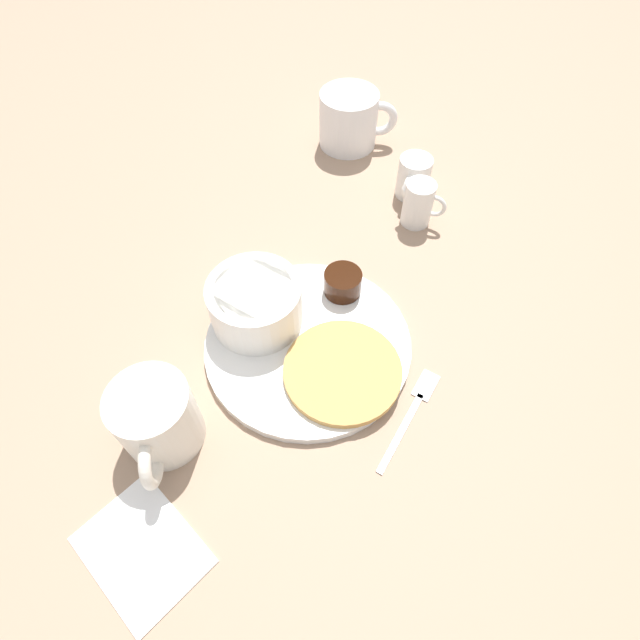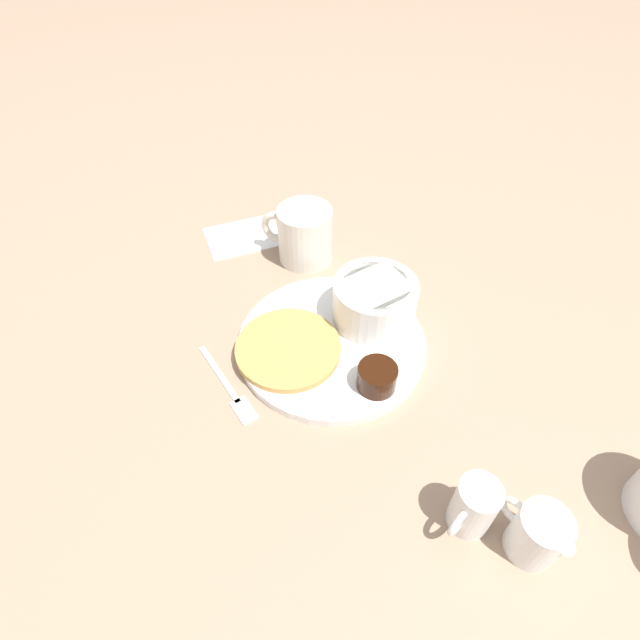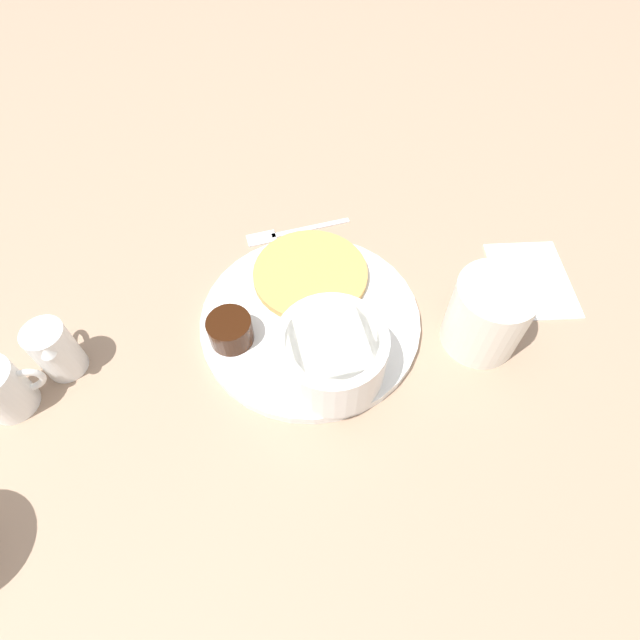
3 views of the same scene
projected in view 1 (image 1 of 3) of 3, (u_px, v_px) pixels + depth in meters
name	position (u px, v px, depth m)	size (l,w,h in m)	color
ground_plane	(308.00, 347.00, 0.60)	(4.00, 4.00, 0.00)	#9E7F66
plate	(308.00, 344.00, 0.59)	(0.24, 0.24, 0.01)	white
pancake_stack	(343.00, 371.00, 0.56)	(0.13, 0.13, 0.01)	tan
bowl	(255.00, 302.00, 0.58)	(0.11, 0.11, 0.06)	white
syrup_cup	(343.00, 283.00, 0.62)	(0.05, 0.05, 0.03)	black
butter_ramekin	(252.00, 297.00, 0.60)	(0.05, 0.05, 0.05)	white
coffee_mug	(157.00, 420.00, 0.50)	(0.11, 0.08, 0.09)	silver
creamer_pitcher_near	(419.00, 203.00, 0.69)	(0.06, 0.05, 0.07)	white
creamer_pitcher_far	(413.00, 177.00, 0.73)	(0.05, 0.07, 0.06)	white
fork	(414.00, 408.00, 0.55)	(0.07, 0.13, 0.00)	silver
napkin	(142.00, 550.00, 0.47)	(0.13, 0.11, 0.00)	white
second_mug	(350.00, 120.00, 0.79)	(0.10, 0.11, 0.09)	white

